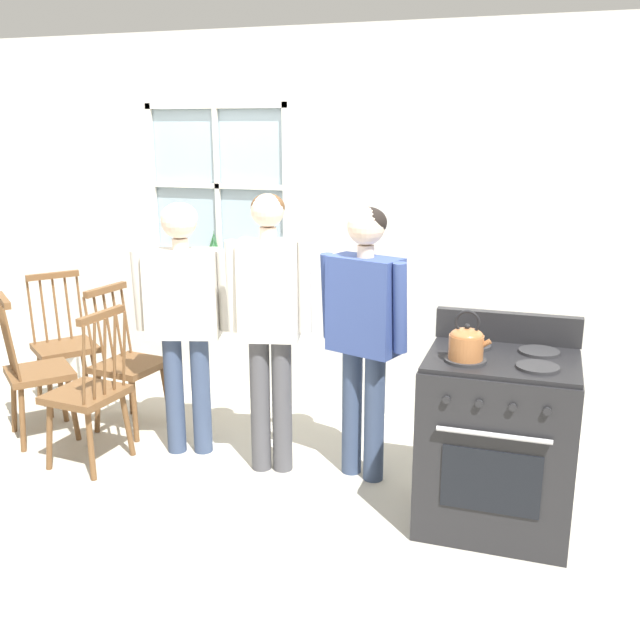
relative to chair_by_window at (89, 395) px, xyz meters
The scene contains 12 objects.
ground_plane 1.01m from the chair_by_window, ahead, with size 16.00×16.00×0.00m, color #B2AD9E.
wall_back 1.86m from the chair_by_window, 55.51° to the left, with size 6.40×0.16×2.70m.
chair_by_window is the anchor object (origin of this frame).
chair_near_wall 0.62m from the chair_by_window, 158.31° to the left, with size 0.58×0.58×1.00m.
chair_center_cluster 1.10m from the chair_by_window, 134.58° to the left, with size 0.57×0.58×1.00m.
chair_near_stove 0.57m from the chair_by_window, 98.76° to the left, with size 0.46×0.47×1.00m.
person_elderly_left 0.80m from the chair_by_window, 34.66° to the left, with size 0.60×0.33×1.61m.
person_teen_center 1.25m from the chair_by_window, 14.03° to the left, with size 0.51×0.28×1.68m.
person_adult_right 1.77m from the chair_by_window, 12.40° to the left, with size 0.57×0.33×1.62m.
stove 2.44m from the chair_by_window, ahead, with size 0.76×0.68×1.08m.
kettle 2.34m from the chair_by_window, ahead, with size 0.21×0.17×0.25m.
potted_plant 1.46m from the chair_by_window, 78.70° to the left, with size 0.12×0.11×0.28m.
Camera 1 is at (1.72, -3.41, 2.04)m, focal length 40.00 mm.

